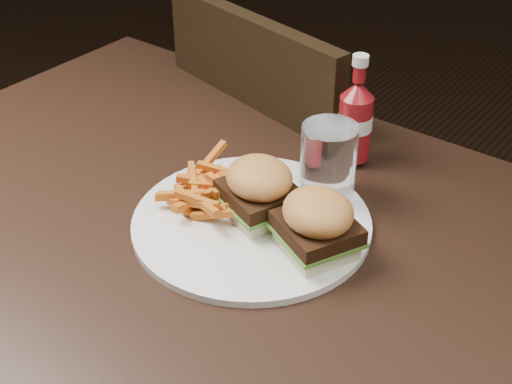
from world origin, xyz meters
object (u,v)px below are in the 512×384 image
Objects in this scene: dining_table at (226,240)px; chair_far at (322,204)px; ketchup_bottle at (355,128)px; tumbler at (328,166)px; plate at (252,222)px.

dining_table is 0.62m from chair_far.
tumbler is at bearing -78.58° from ketchup_bottle.
plate is (0.02, 0.03, 0.03)m from dining_table.
tumbler reaches higher than chair_far.
plate is at bearing -111.31° from tumbler.
ketchup_bottle is at bearing 101.42° from tumbler.
ketchup_bottle is (0.20, -0.26, 0.38)m from chair_far.
plate is (0.18, -0.49, 0.33)m from chair_far.
chair_far is 3.61× the size of tumbler.
plate is at bearing -95.96° from ketchup_bottle.
plate is at bearing 122.56° from chair_far.
ketchup_bottle reaches higher than plate.
dining_table is 0.04m from plate.
plate is at bearing 48.65° from dining_table.
dining_table is 11.71× the size of ketchup_bottle.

